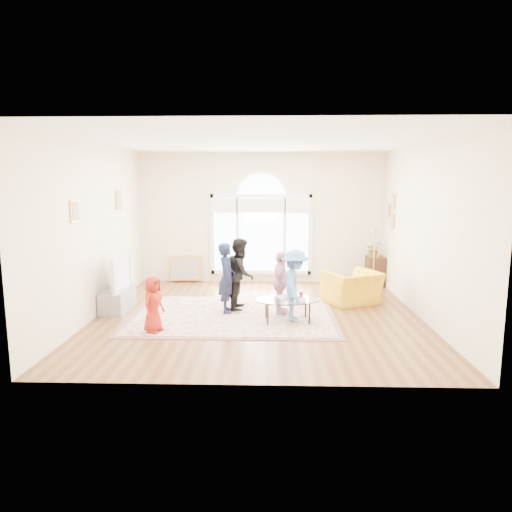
{
  "coord_description": "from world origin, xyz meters",
  "views": [
    {
      "loc": [
        0.22,
        -8.28,
        2.45
      ],
      "look_at": [
        -0.04,
        0.3,
        1.08
      ],
      "focal_mm": 32.0,
      "sensor_mm": 36.0,
      "label": 1
    }
  ],
  "objects_px": {
    "area_rug": "(233,315)",
    "television": "(117,272)",
    "tv_console": "(118,299)",
    "coffee_table": "(287,300)",
    "armchair": "(352,288)"
  },
  "relations": [
    {
      "from": "area_rug",
      "to": "armchair",
      "type": "distance_m",
      "value": 2.58
    },
    {
      "from": "armchair",
      "to": "coffee_table",
      "type": "bearing_deg",
      "value": 16.99
    },
    {
      "from": "television",
      "to": "tv_console",
      "type": "bearing_deg",
      "value": 180.0
    },
    {
      "from": "tv_console",
      "to": "coffee_table",
      "type": "xyz_separation_m",
      "value": [
        3.29,
        -0.7,
        0.19
      ]
    },
    {
      "from": "area_rug",
      "to": "tv_console",
      "type": "distance_m",
      "value": 2.31
    },
    {
      "from": "area_rug",
      "to": "television",
      "type": "distance_m",
      "value": 2.41
    },
    {
      "from": "area_rug",
      "to": "tv_console",
      "type": "relative_size",
      "value": 3.6
    },
    {
      "from": "area_rug",
      "to": "coffee_table",
      "type": "bearing_deg",
      "value": -22.07
    },
    {
      "from": "coffee_table",
      "to": "armchair",
      "type": "xyz_separation_m",
      "value": [
        1.38,
        1.33,
        -0.07
      ]
    },
    {
      "from": "tv_console",
      "to": "armchair",
      "type": "distance_m",
      "value": 4.71
    },
    {
      "from": "tv_console",
      "to": "armchair",
      "type": "bearing_deg",
      "value": 7.61
    },
    {
      "from": "coffee_table",
      "to": "tv_console",
      "type": "bearing_deg",
      "value": 163.18
    },
    {
      "from": "tv_console",
      "to": "coffee_table",
      "type": "height_order",
      "value": "coffee_table"
    },
    {
      "from": "area_rug",
      "to": "television",
      "type": "height_order",
      "value": "television"
    },
    {
      "from": "tv_console",
      "to": "armchair",
      "type": "xyz_separation_m",
      "value": [
        4.66,
        0.62,
        0.13
      ]
    }
  ]
}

